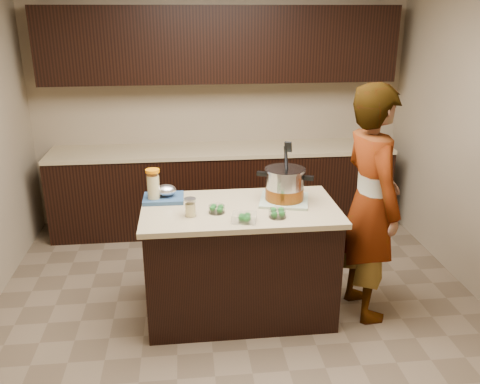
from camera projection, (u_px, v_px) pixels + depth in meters
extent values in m
plane|color=brown|center=(240.00, 311.00, 4.09)|extent=(4.00, 4.00, 0.00)
cube|color=tan|center=(219.00, 101.00, 5.49)|extent=(4.00, 0.04, 2.70)
cube|color=tan|center=(304.00, 298.00, 1.76)|extent=(4.00, 0.04, 2.70)
cube|color=black|center=(223.00, 190.00, 5.53)|extent=(3.60, 0.60, 0.86)
cube|color=tan|center=(222.00, 150.00, 5.37)|extent=(3.60, 0.63, 0.04)
cube|color=black|center=(220.00, 44.00, 5.12)|extent=(3.60, 0.35, 0.75)
cube|color=black|center=(240.00, 263.00, 3.94)|extent=(1.40, 0.75, 0.86)
cube|color=tan|center=(240.00, 210.00, 3.79)|extent=(1.46, 0.81, 0.04)
cube|color=#678E60|center=(284.00, 200.00, 3.89)|extent=(0.44, 0.44, 0.02)
cylinder|color=#B7B7BC|center=(285.00, 185.00, 3.85)|extent=(0.38, 0.38, 0.23)
cylinder|color=brown|center=(284.00, 193.00, 3.87)|extent=(0.38, 0.38, 0.09)
cylinder|color=#B7B7BC|center=(285.00, 170.00, 3.80)|extent=(0.41, 0.41, 0.02)
cube|color=black|center=(262.00, 174.00, 3.87)|extent=(0.08, 0.06, 0.03)
cube|color=black|center=(309.00, 178.00, 3.77)|extent=(0.08, 0.06, 0.03)
cylinder|color=black|center=(286.00, 163.00, 3.75)|extent=(0.07, 0.12, 0.28)
cylinder|color=#D1C180|center=(154.00, 189.00, 3.84)|extent=(0.11, 0.11, 0.21)
cylinder|color=white|center=(153.00, 187.00, 3.84)|extent=(0.12, 0.12, 0.24)
cylinder|color=orange|center=(152.00, 171.00, 3.80)|extent=(0.13, 0.13, 0.02)
cylinder|color=#D1C180|center=(190.00, 210.00, 3.61)|extent=(0.07, 0.07, 0.09)
cylinder|color=white|center=(190.00, 208.00, 3.60)|extent=(0.08, 0.08, 0.12)
cylinder|color=silver|center=(190.00, 199.00, 3.58)|extent=(0.09, 0.09, 0.02)
cylinder|color=silver|center=(217.00, 209.00, 3.67)|extent=(0.15, 0.15, 0.06)
cylinder|color=silver|center=(278.00, 213.00, 3.59)|extent=(0.16, 0.16, 0.06)
cube|color=silver|center=(244.00, 218.00, 3.51)|extent=(0.19, 0.16, 0.06)
cube|color=navy|center=(164.00, 198.00, 3.91)|extent=(0.31, 0.25, 0.03)
ellipsoid|color=silver|center=(166.00, 191.00, 3.89)|extent=(0.16, 0.13, 0.09)
imported|color=gray|center=(370.00, 204.00, 3.81)|extent=(0.52, 0.71, 1.82)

